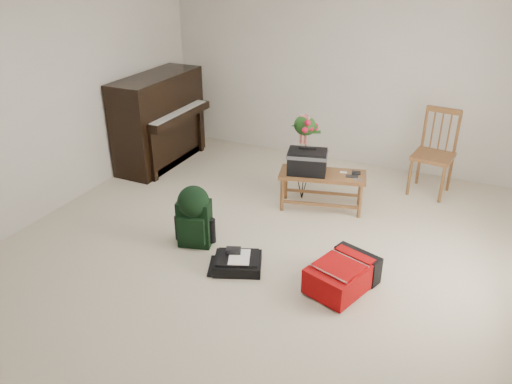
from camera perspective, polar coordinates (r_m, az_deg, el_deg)
The scene contains 10 objects.
floor at distance 5.12m, azimuth -0.37°, elevation -6.81°, with size 5.00×5.50×0.01m, color beige.
wall_back at distance 7.05m, azimuth 9.46°, elevation 13.26°, with size 5.00×0.04×2.50m, color beige.
wall_left at distance 6.02m, azimuth -22.76°, elevation 9.37°, with size 0.04×5.50×2.50m, color beige.
piano at distance 7.15m, azimuth -10.91°, elevation 7.89°, with size 0.71×1.50×1.25m.
bench at distance 5.79m, azimuth 6.46°, elevation 3.14°, with size 1.06×0.62×0.76m.
dining_chair at distance 6.51m, azimuth 19.65°, elevation 4.16°, with size 0.51×0.51×1.05m.
red_suitcase at distance 4.64m, azimuth 9.96°, elevation -9.04°, with size 0.61×0.75×0.27m.
black_duffel at distance 4.84m, azimuth -2.10°, elevation -8.03°, with size 0.55×0.50×0.19m.
green_backpack at distance 5.09m, azimuth -7.11°, elevation -2.46°, with size 0.37×0.35×0.66m.
flower_stand at distance 5.97m, azimuth 5.45°, elevation 3.87°, with size 0.43×0.43×1.09m.
Camera 1 is at (1.84, -3.88, 2.79)m, focal length 35.00 mm.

